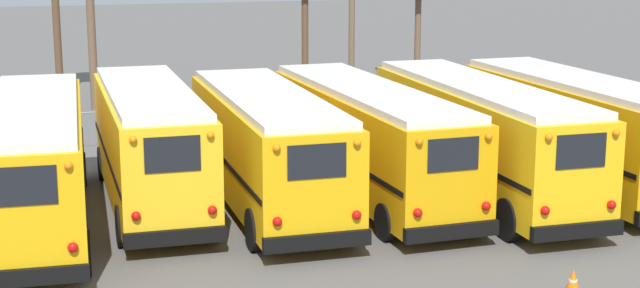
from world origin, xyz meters
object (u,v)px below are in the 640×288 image
(school_bus_2, at_px, (267,145))
(traffic_cone, at_px, (573,282))
(school_bus_5, at_px, (574,129))
(school_bus_4, at_px, (479,135))
(school_bus_0, at_px, (36,160))
(school_bus_1, at_px, (150,143))
(school_bus_3, at_px, (368,137))
(utility_pole, at_px, (352,2))

(school_bus_2, distance_m, traffic_cone, 9.56)
(school_bus_2, height_order, school_bus_5, school_bus_5)
(school_bus_4, height_order, traffic_cone, school_bus_4)
(school_bus_0, xyz_separation_m, school_bus_1, (3.02, 1.16, 0.03))
(traffic_cone, bearing_deg, school_bus_2, 118.15)
(school_bus_3, bearing_deg, school_bus_2, -174.23)
(school_bus_3, height_order, school_bus_5, school_bus_5)
(utility_pole, bearing_deg, traffic_cone, -96.44)
(school_bus_0, bearing_deg, traffic_cone, -37.94)
(school_bus_2, bearing_deg, traffic_cone, -61.85)
(school_bus_2, height_order, school_bus_4, school_bus_4)
(school_bus_4, bearing_deg, school_bus_0, 177.86)
(school_bus_2, height_order, traffic_cone, school_bus_2)
(school_bus_1, distance_m, school_bus_2, 3.19)
(school_bus_3, xyz_separation_m, school_bus_4, (3.02, -0.90, 0.07))
(school_bus_2, relative_size, traffic_cone, 18.72)
(school_bus_4, bearing_deg, school_bus_5, -1.24)
(school_bus_2, xyz_separation_m, school_bus_5, (9.07, -0.66, 0.05))
(school_bus_4, relative_size, traffic_cone, 20.46)
(school_bus_4, distance_m, traffic_cone, 8.04)
(school_bus_0, bearing_deg, utility_pole, 45.34)
(school_bus_1, height_order, school_bus_4, school_bus_1)
(school_bus_2, relative_size, school_bus_3, 0.92)
(school_bus_0, xyz_separation_m, school_bus_3, (9.07, 0.45, -0.05))
(school_bus_2, xyz_separation_m, traffic_cone, (4.46, -8.33, -1.47))
(school_bus_5, bearing_deg, utility_pole, 99.25)
(school_bus_2, bearing_deg, utility_pole, 62.04)
(school_bus_4, xyz_separation_m, traffic_cone, (-1.59, -7.74, -1.51))
(school_bus_2, relative_size, school_bus_5, 1.03)
(school_bus_0, xyz_separation_m, school_bus_5, (15.11, -0.52, 0.02))
(school_bus_0, bearing_deg, school_bus_2, 1.34)
(utility_pole, height_order, traffic_cone, utility_pole)
(school_bus_3, bearing_deg, school_bus_0, -177.18)
(utility_pole, relative_size, traffic_cone, 16.46)
(school_bus_0, distance_m, school_bus_5, 15.12)
(school_bus_5, bearing_deg, school_bus_1, 172.11)
(school_bus_5, height_order, utility_pole, utility_pole)
(school_bus_4, height_order, school_bus_5, school_bus_5)
(school_bus_1, bearing_deg, school_bus_5, -7.89)
(school_bus_2, height_order, utility_pole, utility_pole)
(school_bus_0, relative_size, traffic_cone, 20.24)
(school_bus_0, distance_m, school_bus_4, 12.10)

